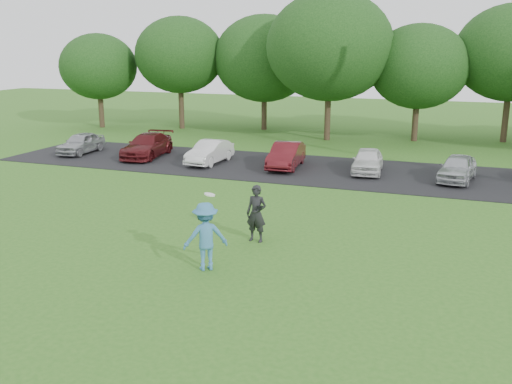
# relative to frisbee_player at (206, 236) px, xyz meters

# --- Properties ---
(ground) EXTENTS (100.00, 100.00, 0.00)m
(ground) POSITION_rel_frisbee_player_xyz_m (0.22, -0.37, -0.88)
(ground) COLOR #30671D
(ground) RESTS_ON ground
(parking_lot) EXTENTS (32.00, 6.50, 0.03)m
(parking_lot) POSITION_rel_frisbee_player_xyz_m (0.22, 12.63, -0.87)
(parking_lot) COLOR black
(parking_lot) RESTS_ON ground
(frisbee_player) EXTENTS (1.31, 1.19, 2.08)m
(frisbee_player) POSITION_rel_frisbee_player_xyz_m (0.00, 0.00, 0.00)
(frisbee_player) COLOR teal
(frisbee_player) RESTS_ON ground
(camera_bystander) EXTENTS (0.64, 0.46, 1.68)m
(camera_bystander) POSITION_rel_frisbee_player_xyz_m (0.48, 2.45, -0.04)
(camera_bystander) COLOR black
(camera_bystander) RESTS_ON ground
(parked_cars) EXTENTS (27.71, 4.14, 1.16)m
(parked_cars) POSITION_rel_frisbee_player_xyz_m (-0.60, 12.56, -0.30)
(parked_cars) COLOR #A0A2A7
(parked_cars) RESTS_ON parking_lot
(tree_row) EXTENTS (42.39, 9.85, 8.64)m
(tree_row) POSITION_rel_frisbee_player_xyz_m (1.73, 22.39, 4.03)
(tree_row) COLOR #38281C
(tree_row) RESTS_ON ground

